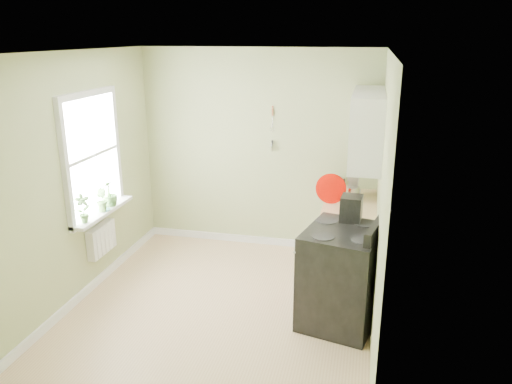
% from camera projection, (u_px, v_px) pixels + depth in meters
% --- Properties ---
extents(floor, '(3.20, 3.60, 0.02)m').
position_uv_depth(floor, '(222.00, 307.00, 5.47)').
color(floor, tan).
rests_on(floor, ground).
extents(ceiling, '(3.20, 3.60, 0.02)m').
position_uv_depth(ceiling, '(216.00, 50.00, 4.65)').
color(ceiling, white).
rests_on(ceiling, wall_back).
extents(wall_back, '(3.20, 0.02, 2.70)m').
position_uv_depth(wall_back, '(258.00, 151.00, 6.74)').
color(wall_back, '#ACB57B').
rests_on(wall_back, floor).
extents(wall_left, '(0.02, 3.60, 2.70)m').
position_uv_depth(wall_left, '(77.00, 179.00, 5.41)').
color(wall_left, '#ACB57B').
rests_on(wall_left, floor).
extents(wall_right, '(0.02, 3.60, 2.70)m').
position_uv_depth(wall_right, '(382.00, 201.00, 4.72)').
color(wall_right, '#ACB57B').
rests_on(wall_right, floor).
extents(base_cabinets, '(0.60, 1.60, 0.87)m').
position_uv_depth(base_cabinets, '(349.00, 245.00, 5.99)').
color(base_cabinets, white).
rests_on(base_cabinets, floor).
extents(countertop, '(0.64, 1.60, 0.04)m').
position_uv_depth(countertop, '(350.00, 209.00, 5.85)').
color(countertop, beige).
rests_on(countertop, base_cabinets).
extents(upper_cabinets, '(0.35, 1.40, 0.80)m').
position_uv_depth(upper_cabinets, '(367.00, 127.00, 5.63)').
color(upper_cabinets, white).
rests_on(upper_cabinets, wall_right).
extents(window, '(0.06, 1.14, 1.44)m').
position_uv_depth(window, '(92.00, 155.00, 5.62)').
color(window, white).
rests_on(window, wall_left).
extents(window_sill, '(0.18, 1.14, 0.04)m').
position_uv_depth(window_sill, '(103.00, 212.00, 5.80)').
color(window_sill, white).
rests_on(window_sill, wall_left).
extents(radiator, '(0.12, 0.50, 0.35)m').
position_uv_depth(radiator, '(101.00, 239.00, 5.86)').
color(radiator, white).
rests_on(radiator, wall_left).
extents(wall_utensils, '(0.02, 0.14, 0.58)m').
position_uv_depth(wall_utensils, '(272.00, 136.00, 6.61)').
color(wall_utensils, beige).
rests_on(wall_utensils, wall_back).
extents(stove, '(0.90, 0.97, 1.14)m').
position_uv_depth(stove, '(342.00, 276.00, 5.06)').
color(stove, black).
rests_on(stove, floor).
extents(stand_mixer, '(0.20, 0.34, 0.39)m').
position_uv_depth(stand_mixer, '(353.00, 185.00, 6.15)').
color(stand_mixer, '#B2B2B7').
rests_on(stand_mixer, countertop).
extents(kettle, '(0.17, 0.10, 0.17)m').
position_uv_depth(kettle, '(340.00, 183.00, 6.53)').
color(kettle, silver).
rests_on(kettle, countertop).
extents(coffee_maker, '(0.23, 0.25, 0.37)m').
position_uv_depth(coffee_maker, '(351.00, 214.00, 5.14)').
color(coffee_maker, black).
rests_on(coffee_maker, countertop).
extents(red_tray, '(0.37, 0.09, 0.36)m').
position_uv_depth(red_tray, '(331.00, 189.00, 5.95)').
color(red_tray, '#9C0700').
rests_on(red_tray, countertop).
extents(jar, '(0.07, 0.07, 0.07)m').
position_uv_depth(jar, '(336.00, 223.00, 5.27)').
color(jar, beige).
rests_on(jar, countertop).
extents(plant_a, '(0.20, 0.21, 0.33)m').
position_uv_depth(plant_a, '(83.00, 208.00, 5.36)').
color(plant_a, '#507C3A').
rests_on(plant_a, window_sill).
extents(plant_b, '(0.19, 0.19, 0.27)m').
position_uv_depth(plant_b, '(101.00, 200.00, 5.72)').
color(plant_b, '#507C3A').
rests_on(plant_b, window_sill).
extents(plant_c, '(0.22, 0.22, 0.32)m').
position_uv_depth(plant_c, '(110.00, 193.00, 5.90)').
color(plant_c, '#507C3A').
rests_on(plant_c, window_sill).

